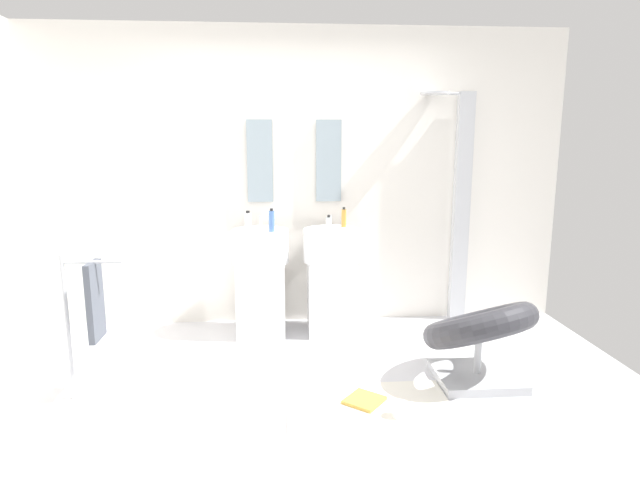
{
  "coord_description": "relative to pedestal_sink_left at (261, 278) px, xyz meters",
  "views": [
    {
      "loc": [
        -0.11,
        -3.03,
        1.64
      ],
      "look_at": [
        0.15,
        0.55,
        0.95
      ],
      "focal_mm": 29.33,
      "sensor_mm": 36.0,
      "label": 1
    }
  ],
  "objects": [
    {
      "name": "area_rug",
      "position": [
        0.71,
        -1.38,
        -0.48
      ],
      "size": [
        1.03,
        0.72,
        0.01
      ],
      "primitive_type": "cube",
      "color": "white",
      "rests_on": "ground_plane"
    },
    {
      "name": "soap_bottle_clear",
      "position": [
        0.56,
        -0.16,
        0.48
      ],
      "size": [
        0.04,
        0.04,
        0.14
      ],
      "color": "silver",
      "rests_on": "pedestal_sink_right"
    },
    {
      "name": "magazine_ochre",
      "position": [
        0.69,
        -1.28,
        -0.47
      ],
      "size": [
        0.3,
        0.3,
        0.02
      ],
      "primitive_type": "cube",
      "rotation": [
        0.0,
        0.0,
        -0.68
      ],
      "color": "gold",
      "rests_on": "area_rug"
    },
    {
      "name": "rear_partition",
      "position": [
        0.3,
        0.38,
        0.81
      ],
      "size": [
        4.8,
        0.1,
        2.6
      ],
      "primitive_type": "cube",
      "color": "silver",
      "rests_on": "ground_plane"
    },
    {
      "name": "pedestal_sink_left",
      "position": [
        0.0,
        0.0,
        0.0
      ],
      "size": [
        0.48,
        0.48,
        1.0
      ],
      "color": "white",
      "rests_on": "ground_plane"
    },
    {
      "name": "coffee_mug",
      "position": [
        0.88,
        -1.47,
        -0.43
      ],
      "size": [
        0.09,
        0.09,
        0.09
      ],
      "primitive_type": "cylinder",
      "color": "white",
      "rests_on": "area_rug"
    },
    {
      "name": "vanity_mirror_left",
      "position": [
        0.0,
        0.31,
        0.97
      ],
      "size": [
        0.22,
        0.03,
        0.71
      ],
      "primitive_type": "cube",
      "color": "#8C9EA8"
    },
    {
      "name": "shower_column",
      "position": [
        1.78,
        0.26,
        0.59
      ],
      "size": [
        0.49,
        0.24,
        2.05
      ],
      "color": "#B7BABF",
      "rests_on": "ground_plane"
    },
    {
      "name": "ground_plane",
      "position": [
        0.3,
        -1.27,
        -0.51
      ],
      "size": [
        4.8,
        3.6,
        0.04
      ],
      "primitive_type": "cube",
      "color": "silver"
    },
    {
      "name": "lounge_chair",
      "position": [
        1.52,
        -1.02,
        -0.14
      ],
      "size": [
        1.07,
        1.07,
        0.65
      ],
      "color": "#B7BABF",
      "rests_on": "ground_plane"
    },
    {
      "name": "vanity_mirror_right",
      "position": [
        0.6,
        0.31,
        0.97
      ],
      "size": [
        0.22,
        0.03,
        0.71
      ],
      "primitive_type": "cube",
      "color": "#8C9EA8"
    },
    {
      "name": "soap_bottle_white",
      "position": [
        -0.09,
        -0.09,
        0.5
      ],
      "size": [
        0.05,
        0.05,
        0.17
      ],
      "color": "white",
      "rests_on": "pedestal_sink_left"
    },
    {
      "name": "soap_bottle_amber",
      "position": [
        0.71,
        0.11,
        0.5
      ],
      "size": [
        0.04,
        0.04,
        0.17
      ],
      "color": "#C68C38",
      "rests_on": "pedestal_sink_right"
    },
    {
      "name": "towel_rack",
      "position": [
        -1.01,
        -1.08,
        0.14
      ],
      "size": [
        0.37,
        0.22,
        0.95
      ],
      "color": "#B7BABF",
      "rests_on": "ground_plane"
    },
    {
      "name": "soap_bottle_blue",
      "position": [
        0.1,
        -0.09,
        0.51
      ],
      "size": [
        0.05,
        0.05,
        0.19
      ],
      "color": "#4C72B7",
      "rests_on": "pedestal_sink_left"
    },
    {
      "name": "pedestal_sink_right",
      "position": [
        0.6,
        0.0,
        0.0
      ],
      "size": [
        0.48,
        0.48,
        1.0
      ],
      "color": "white",
      "rests_on": "ground_plane"
    }
  ]
}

